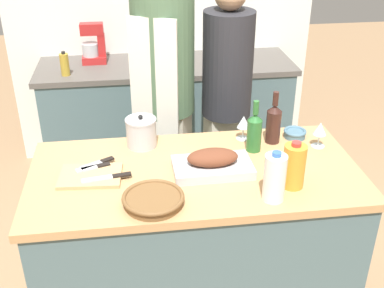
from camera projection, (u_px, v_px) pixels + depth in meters
The scene contains 22 objects.
kitchen_island at pixel (195, 245), 2.51m from camera, with size 1.57×0.78×0.91m.
back_counter at pixel (168, 118), 3.88m from camera, with size 1.95×0.60×0.91m.
back_wall at pixel (161, 5), 3.80m from camera, with size 2.45×0.10×2.55m.
roasting_pan at pixel (212, 163), 2.26m from camera, with size 0.37×0.22×0.12m.
wicker_basket at pixel (153, 199), 2.03m from camera, with size 0.27×0.27×0.05m.
cutting_board at pixel (90, 176), 2.23m from camera, with size 0.30×0.23×0.02m.
stock_pot at pixel (141, 132), 2.47m from camera, with size 0.16×0.16×0.18m.
mixing_bowl at pixel (295, 133), 2.58m from camera, with size 0.12×0.12×0.04m.
juice_jug at pixel (294, 166), 2.12m from camera, with size 0.10×0.10×0.22m.
milk_jug at pixel (275, 178), 2.03m from camera, with size 0.10×0.10×0.23m.
wine_bottle_green at pixel (274, 123), 2.50m from camera, with size 0.08×0.08×0.28m.
wine_bottle_dark at pixel (254, 131), 2.42m from camera, with size 0.07×0.07×0.27m.
wine_glass_left at pixel (320, 130), 2.46m from camera, with size 0.07×0.07×0.14m.
wine_glass_right at pixel (243, 123), 2.53m from camera, with size 0.07×0.07×0.13m.
knife_chef at pixel (108, 177), 2.20m from camera, with size 0.23×0.07×0.01m.
knife_paring at pixel (94, 167), 2.28m from camera, with size 0.16×0.08×0.01m.
knife_bread at pixel (98, 163), 2.31m from camera, with size 0.17×0.11×0.01m.
stand_mixer at pixel (94, 46), 3.64m from camera, with size 0.18×0.14×0.30m.
condiment_bottle_tall at pixel (158, 60), 3.55m from camera, with size 0.07×0.07×0.14m.
condiment_bottle_short at pixel (65, 64), 3.41m from camera, with size 0.06×0.06×0.18m.
person_cook_aproned at pixel (164, 90), 2.95m from camera, with size 0.39×0.41×1.80m.
person_cook_guest at pixel (227, 96), 3.09m from camera, with size 0.32×0.32×1.65m.
Camera 1 is at (-0.28, -1.94, 2.11)m, focal length 45.00 mm.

